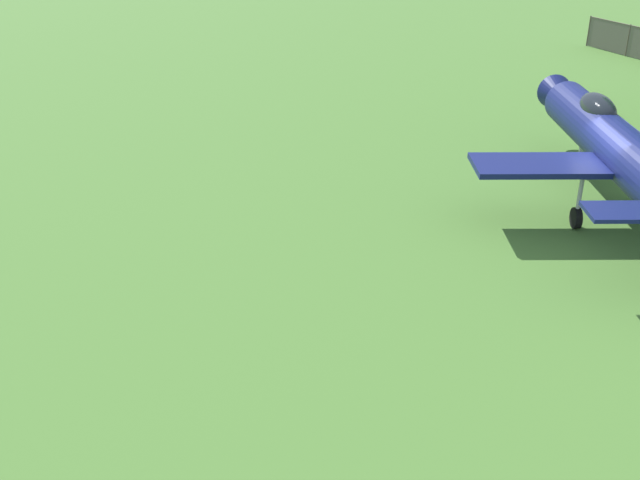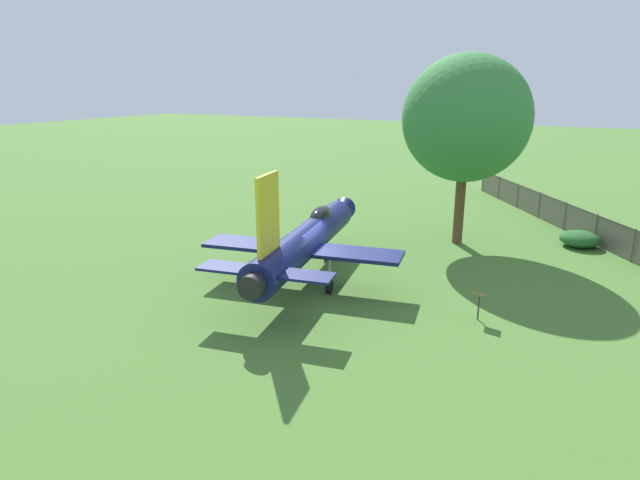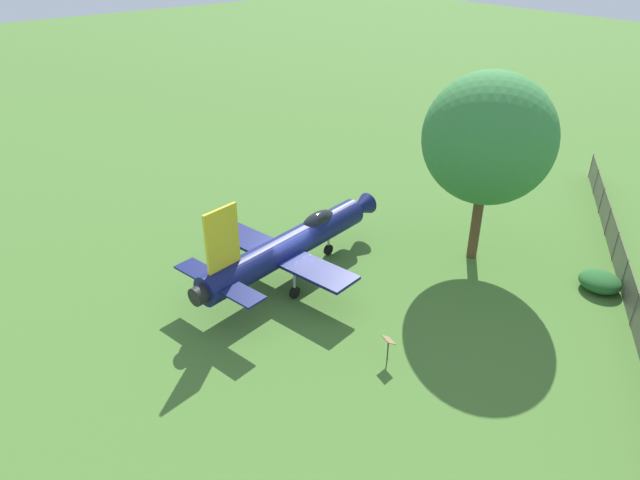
{
  "view_description": "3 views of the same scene",
  "coord_description": "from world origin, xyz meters",
  "px_view_note": "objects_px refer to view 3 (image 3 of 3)",
  "views": [
    {
      "loc": [
        21.33,
        -5.11,
        8.95
      ],
      "look_at": [
        6.31,
        -7.65,
        1.5
      ],
      "focal_mm": 42.04,
      "sensor_mm": 36.0,
      "label": 1
    },
    {
      "loc": [
        19.47,
        10.84,
        8.51
      ],
      "look_at": [
        -0.69,
        0.37,
        1.78
      ],
      "focal_mm": 29.9,
      "sensor_mm": 36.0,
      "label": 2
    },
    {
      "loc": [
        14.61,
        20.4,
        16.12
      ],
      "look_at": [
        -1.48,
        0.75,
        2.05
      ],
      "focal_mm": 32.49,
      "sensor_mm": 36.0,
      "label": 3
    }
  ],
  "objects_px": {
    "display_jet": "(292,243)",
    "shade_tree": "(488,139)",
    "shrub_near_fence": "(600,282)",
    "info_plaque": "(388,343)"
  },
  "relations": [
    {
      "from": "display_jet",
      "to": "shrub_near_fence",
      "type": "distance_m",
      "value": 15.42
    },
    {
      "from": "display_jet",
      "to": "shade_tree",
      "type": "height_order",
      "value": "shade_tree"
    },
    {
      "from": "display_jet",
      "to": "info_plaque",
      "type": "relative_size",
      "value": 11.0
    },
    {
      "from": "shade_tree",
      "to": "display_jet",
      "type": "bearing_deg",
      "value": -27.81
    },
    {
      "from": "info_plaque",
      "to": "shade_tree",
      "type": "bearing_deg",
      "value": -162.11
    },
    {
      "from": "shrub_near_fence",
      "to": "display_jet",
      "type": "bearing_deg",
      "value": -43.91
    },
    {
      "from": "shrub_near_fence",
      "to": "info_plaque",
      "type": "relative_size",
      "value": 1.78
    },
    {
      "from": "display_jet",
      "to": "shade_tree",
      "type": "bearing_deg",
      "value": -37.88
    },
    {
      "from": "display_jet",
      "to": "shade_tree",
      "type": "distance_m",
      "value": 10.99
    },
    {
      "from": "display_jet",
      "to": "info_plaque",
      "type": "bearing_deg",
      "value": -106.42
    }
  ]
}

